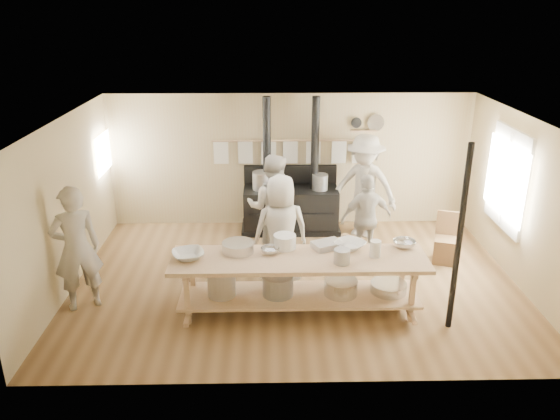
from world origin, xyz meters
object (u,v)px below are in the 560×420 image
(cook_center, at_px, (281,230))
(roasting_pan, at_px, (327,245))
(stove, at_px, (290,205))
(prep_table, at_px, (298,279))
(cook_far_left, at_px, (76,249))
(cook_right, at_px, (366,218))
(chair, at_px, (446,248))
(cook_left, at_px, (273,207))
(cook_by_window, at_px, (364,186))

(cook_center, distance_m, roasting_pan, 0.87)
(stove, bearing_deg, prep_table, -90.04)
(cook_far_left, relative_size, cook_right, 1.21)
(cook_far_left, height_order, chair, cook_far_left)
(chair, xyz_separation_m, roasting_pan, (-2.19, -1.24, 0.64))
(stove, relative_size, cook_far_left, 1.39)
(cook_right, bearing_deg, roasting_pan, 44.86)
(cook_far_left, xyz_separation_m, cook_right, (4.38, 1.46, -0.16))
(cook_left, bearing_deg, chair, -175.21)
(cook_far_left, bearing_deg, cook_by_window, -177.75)
(prep_table, xyz_separation_m, cook_center, (-0.23, 0.89, 0.37))
(prep_table, height_order, cook_left, cook_left)
(cook_by_window, bearing_deg, cook_right, -68.33)
(cook_by_window, height_order, chair, cook_by_window)
(prep_table, relative_size, cook_right, 2.33)
(cook_center, xyz_separation_m, cook_by_window, (1.59, 1.83, 0.10))
(cook_right, relative_size, cook_by_window, 0.78)
(chair, bearing_deg, cook_center, -148.75)
(prep_table, height_order, chair, chair)
(chair, bearing_deg, cook_far_left, -148.67)
(cook_far_left, distance_m, cook_right, 4.62)
(cook_left, distance_m, cook_center, 0.91)
(cook_far_left, height_order, cook_right, cook_far_left)
(cook_right, height_order, cook_by_window, cook_by_window)
(cook_left, height_order, chair, cook_left)
(stove, distance_m, roasting_pan, 2.75)
(cook_left, relative_size, cook_by_window, 0.94)
(cook_left, xyz_separation_m, roasting_pan, (0.78, -1.46, -0.03))
(cook_center, distance_m, chair, 3.00)
(prep_table, bearing_deg, stove, 89.96)
(stove, bearing_deg, cook_center, -96.21)
(cook_right, distance_m, chair, 1.48)
(cook_by_window, relative_size, chair, 2.28)
(prep_table, distance_m, roasting_pan, 0.66)
(cook_left, height_order, cook_center, cook_left)
(prep_table, height_order, cook_center, cook_center)
(roasting_pan, bearing_deg, cook_left, 117.92)
(roasting_pan, bearing_deg, cook_by_window, 68.74)
(stove, xyz_separation_m, chair, (2.62, -1.45, -0.27))
(prep_table, xyz_separation_m, cook_left, (-0.35, 1.79, 0.41))
(prep_table, bearing_deg, cook_right, 53.21)
(stove, height_order, chair, stove)
(cook_left, bearing_deg, cook_by_window, -142.28)
(stove, height_order, cook_by_window, stove)
(stove, distance_m, prep_table, 3.02)
(cook_center, distance_m, cook_by_window, 2.43)
(cook_far_left, height_order, cook_by_window, cook_by_window)
(stove, xyz_separation_m, cook_far_left, (-3.14, -2.83, 0.41))
(cook_left, distance_m, cook_right, 1.59)
(cook_by_window, bearing_deg, chair, -14.12)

